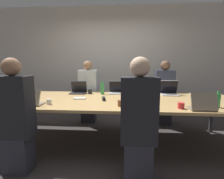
# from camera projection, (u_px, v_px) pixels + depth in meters

# --- Properties ---
(ground_plane) EXTENTS (24.00, 24.00, 0.00)m
(ground_plane) POSITION_uv_depth(u_px,v_px,m) (106.00, 141.00, 3.04)
(ground_plane) COLOR #383333
(curtain_wall) EXTENTS (12.00, 0.06, 2.80)m
(curtain_wall) POSITION_uv_depth(u_px,v_px,m) (113.00, 61.00, 4.63)
(curtain_wall) COLOR #BCB7B2
(curtain_wall) RESTS_ON ground_plane
(conference_table) EXTENTS (4.39, 1.48, 0.74)m
(conference_table) POSITION_uv_depth(u_px,v_px,m) (106.00, 102.00, 2.94)
(conference_table) COLOR tan
(conference_table) RESTS_ON ground_plane
(laptop_far_midleft) EXTENTS (0.31, 0.24, 0.24)m
(laptop_far_midleft) POSITION_uv_depth(u_px,v_px,m) (78.00, 90.00, 3.50)
(laptop_far_midleft) COLOR #333338
(laptop_far_midleft) RESTS_ON conference_table
(person_far_midleft) EXTENTS (0.40, 0.24, 1.39)m
(person_far_midleft) POSITION_uv_depth(u_px,v_px,m) (88.00, 93.00, 3.95)
(person_far_midleft) COLOR #2D2D38
(person_far_midleft) RESTS_ON ground_plane
(cup_far_midleft) EXTENTS (0.08, 0.08, 0.09)m
(cup_far_midleft) POSITION_uv_depth(u_px,v_px,m) (90.00, 91.00, 3.45)
(cup_far_midleft) COLOR #232328
(cup_far_midleft) RESTS_ON conference_table
(laptop_near_midright) EXTENTS (0.33, 0.27, 0.26)m
(laptop_near_midright) POSITION_uv_depth(u_px,v_px,m) (138.00, 102.00, 2.36)
(laptop_near_midright) COLOR #B7B7BC
(laptop_near_midright) RESTS_ON conference_table
(person_near_midright) EXTENTS (0.40, 0.24, 1.41)m
(person_near_midright) POSITION_uv_depth(u_px,v_px,m) (139.00, 122.00, 1.95)
(person_near_midright) COLOR #2D2D38
(person_near_midright) RESTS_ON ground_plane
(cup_near_midright) EXTENTS (0.08, 0.08, 0.09)m
(cup_near_midright) POSITION_uv_depth(u_px,v_px,m) (120.00, 103.00, 2.44)
(cup_near_midright) COLOR brown
(cup_near_midright) RESTS_ON conference_table
(laptop_far_center) EXTENTS (0.32, 0.24, 0.24)m
(laptop_far_center) POSITION_uv_depth(u_px,v_px,m) (117.00, 90.00, 3.49)
(laptop_far_center) COLOR silver
(laptop_far_center) RESTS_ON conference_table
(bottle_far_center) EXTENTS (0.07, 0.07, 0.25)m
(bottle_far_center) POSITION_uv_depth(u_px,v_px,m) (102.00, 89.00, 3.39)
(bottle_far_center) COLOR green
(bottle_far_center) RESTS_ON conference_table
(laptop_near_left) EXTENTS (0.33, 0.24, 0.23)m
(laptop_near_left) POSITION_uv_depth(u_px,v_px,m) (30.00, 101.00, 2.49)
(laptop_near_left) COLOR gray
(laptop_near_left) RESTS_ON conference_table
(person_near_left) EXTENTS (0.40, 0.24, 1.40)m
(person_near_left) POSITION_uv_depth(u_px,v_px,m) (16.00, 118.00, 2.10)
(person_near_left) COLOR #2D2D38
(person_near_left) RESTS_ON ground_plane
(cup_near_left) EXTENTS (0.07, 0.07, 0.08)m
(cup_near_left) POSITION_uv_depth(u_px,v_px,m) (49.00, 102.00, 2.55)
(cup_near_left) COLOR white
(cup_near_left) RESTS_ON conference_table
(laptop_near_right) EXTENTS (0.32, 0.23, 0.23)m
(laptop_near_right) POSITION_uv_depth(u_px,v_px,m) (203.00, 105.00, 2.23)
(laptop_near_right) COLOR gray
(laptop_near_right) RESTS_ON conference_table
(cup_near_right) EXTENTS (0.09, 0.09, 0.08)m
(cup_near_right) POSITION_uv_depth(u_px,v_px,m) (181.00, 106.00, 2.32)
(cup_near_right) COLOR red
(cup_near_right) RESTS_ON conference_table
(bottle_near_right) EXTENTS (0.07, 0.07, 0.22)m
(bottle_near_right) POSITION_uv_depth(u_px,v_px,m) (218.00, 100.00, 2.37)
(bottle_near_right) COLOR green
(bottle_near_right) RESTS_ON conference_table
(laptop_far_right) EXTENTS (0.33, 0.28, 0.27)m
(laptop_far_right) POSITION_uv_depth(u_px,v_px,m) (169.00, 91.00, 3.33)
(laptop_far_right) COLOR silver
(laptop_far_right) RESTS_ON conference_table
(person_far_right) EXTENTS (0.40, 0.24, 1.39)m
(person_far_right) POSITION_uv_depth(u_px,v_px,m) (164.00, 94.00, 3.81)
(person_far_right) COLOR #2D2D38
(person_far_right) RESTS_ON ground_plane
(cup_far_right) EXTENTS (0.09, 0.09, 0.08)m
(cup_far_right) POSITION_uv_depth(u_px,v_px,m) (155.00, 93.00, 3.34)
(cup_far_right) COLOR brown
(cup_far_right) RESTS_ON conference_table
(stapler) EXTENTS (0.08, 0.16, 0.05)m
(stapler) POSITION_uv_depth(u_px,v_px,m) (104.00, 99.00, 2.84)
(stapler) COLOR black
(stapler) RESTS_ON conference_table
(notebook) EXTENTS (0.21, 0.15, 0.02)m
(notebook) POSITION_uv_depth(u_px,v_px,m) (80.00, 98.00, 2.96)
(notebook) COLOR silver
(notebook) RESTS_ON conference_table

